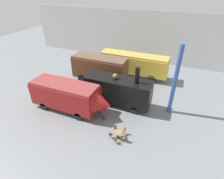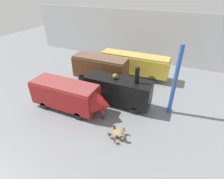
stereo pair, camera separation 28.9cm
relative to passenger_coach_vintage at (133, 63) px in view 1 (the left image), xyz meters
name	(u,v)px [view 1 (the left image)]	position (x,y,z in m)	size (l,w,h in m)	color
ground_plane	(102,103)	(-1.42, -8.62, -2.20)	(80.00, 80.00, 0.00)	gray
backdrop_wall	(138,36)	(-1.42, 7.07, 2.30)	(44.00, 0.15, 9.00)	silver
passenger_coach_vintage	(133,63)	(0.00, 0.00, 0.00)	(10.59, 2.50, 3.64)	gold
passenger_coach_wooden	(100,68)	(-3.86, -4.02, 0.25)	(7.89, 2.60, 4.06)	brown
steam_locomotive	(118,90)	(0.54, -8.04, -0.16)	(7.84, 2.43, 5.27)	black
streamlined_locomotive	(70,96)	(-4.07, -11.21, -0.23)	(9.62, 2.86, 3.40)	maroon
cafe_table_near	(118,133)	(2.54, -13.29, -1.61)	(0.79, 0.79, 0.78)	black
cafe_chair_0	(124,131)	(2.94, -12.64, -1.69)	(0.39, 0.40, 0.87)	black
cafe_chair_1	(115,128)	(2.04, -12.71, -1.69)	(0.40, 0.41, 0.87)	black
cafe_chair_2	(110,134)	(1.83, -13.59, -1.69)	(0.40, 0.38, 0.87)	black
cafe_chair_3	(116,140)	(2.60, -14.06, -1.69)	(0.36, 0.36, 0.87)	black
cafe_chair_4	(125,137)	(3.29, -13.47, -1.69)	(0.38, 0.36, 0.87)	black
visitor_person	(103,113)	(0.08, -11.37, -1.37)	(0.34, 0.34, 1.55)	#262633
support_pillar	(175,81)	(6.58, -7.18, 1.80)	(0.44, 0.44, 8.00)	#2D519E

